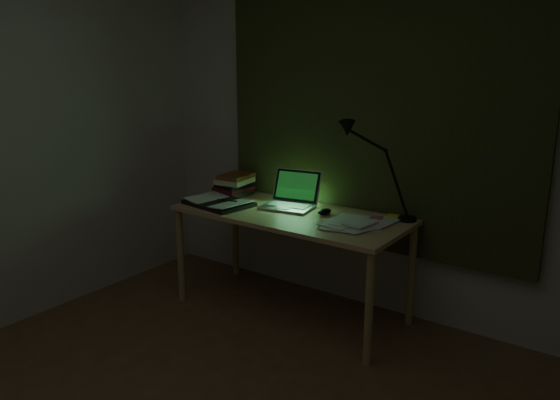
# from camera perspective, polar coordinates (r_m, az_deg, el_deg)

# --- Properties ---
(wall_back) EXTENTS (3.50, 0.00, 2.50)m
(wall_back) POSITION_cam_1_polar(r_m,az_deg,el_deg) (3.66, 9.69, 7.42)
(wall_back) COLOR beige
(wall_back) RESTS_ON ground
(curtain) EXTENTS (2.20, 0.06, 2.00)m
(curtain) POSITION_cam_1_polar(r_m,az_deg,el_deg) (3.61, 9.54, 10.52)
(curtain) COLOR #32381C
(curtain) RESTS_ON wall_back
(desk) EXTENTS (1.55, 0.68, 0.71)m
(desk) POSITION_cam_1_polar(r_m,az_deg,el_deg) (3.70, 1.09, -6.60)
(desk) COLOR tan
(desk) RESTS_ON floor
(laptop) EXTENTS (0.40, 0.43, 0.24)m
(laptop) POSITION_cam_1_polar(r_m,az_deg,el_deg) (3.67, 0.76, 0.98)
(laptop) COLOR silver
(laptop) RESTS_ON desk
(open_textbook) EXTENTS (0.48, 0.38, 0.04)m
(open_textbook) POSITION_cam_1_polar(r_m,az_deg,el_deg) (3.80, -6.41, -0.24)
(open_textbook) COLOR silver
(open_textbook) RESTS_ON desk
(book_stack) EXTENTS (0.22, 0.26, 0.17)m
(book_stack) POSITION_cam_1_polar(r_m,az_deg,el_deg) (4.05, -4.77, 1.68)
(book_stack) COLOR silver
(book_stack) RESTS_ON desk
(loose_papers) EXTENTS (0.32, 0.33, 0.02)m
(loose_papers) POSITION_cam_1_polar(r_m,az_deg,el_deg) (3.38, 7.83, -2.35)
(loose_papers) COLOR silver
(loose_papers) RESTS_ON desk
(mouse) EXTENTS (0.09, 0.12, 0.04)m
(mouse) POSITION_cam_1_polar(r_m,az_deg,el_deg) (3.55, 4.67, -1.22)
(mouse) COLOR black
(mouse) RESTS_ON desk
(sticky_yellow) EXTENTS (0.09, 0.09, 0.02)m
(sticky_yellow) POSITION_cam_1_polar(r_m,az_deg,el_deg) (3.54, 11.70, -1.72)
(sticky_yellow) COLOR yellow
(sticky_yellow) RESTS_ON desk
(sticky_pink) EXTENTS (0.08, 0.08, 0.01)m
(sticky_pink) POSITION_cam_1_polar(r_m,az_deg,el_deg) (3.49, 10.06, -1.88)
(sticky_pink) COLOR #C64D75
(sticky_pink) RESTS_ON desk
(desk_lamp) EXTENTS (0.43, 0.36, 0.60)m
(desk_lamp) POSITION_cam_1_polar(r_m,az_deg,el_deg) (3.43, 13.43, 2.69)
(desk_lamp) COLOR black
(desk_lamp) RESTS_ON desk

